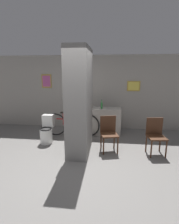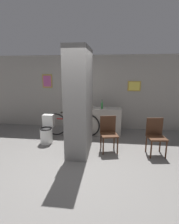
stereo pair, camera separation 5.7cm
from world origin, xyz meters
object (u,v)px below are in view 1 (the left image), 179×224
object	(u,v)px
toilet	(47,131)
bicycle	(72,125)
bottle_tall	(102,105)
chair_by_doorway	(156,134)
chair_near_pillar	(109,132)

from	to	relation	value
toilet	bicycle	world-z (taller)	toilet
toilet	bottle_tall	world-z (taller)	bottle_tall
chair_by_doorway	bicycle	xyz separation A→B (m)	(-2.35, 0.97, -0.13)
toilet	bicycle	bearing A→B (deg)	44.02
bicycle	toilet	bearing A→B (deg)	-135.98
toilet	chair_near_pillar	world-z (taller)	chair_near_pillar
bicycle	bottle_tall	xyz separation A→B (m)	(0.95, 0.17, 0.62)
toilet	bottle_tall	distance (m)	1.86
chair_near_pillar	chair_by_doorway	distance (m)	1.17
chair_by_doorway	bicycle	distance (m)	2.55
toilet	bottle_tall	bearing A→B (deg)	26.17
toilet	chair_by_doorway	size ratio (longest dim) A/B	0.87
toilet	bicycle	distance (m)	0.85
chair_near_pillar	bicycle	world-z (taller)	chair_near_pillar
chair_by_doorway	bicycle	bearing A→B (deg)	149.99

